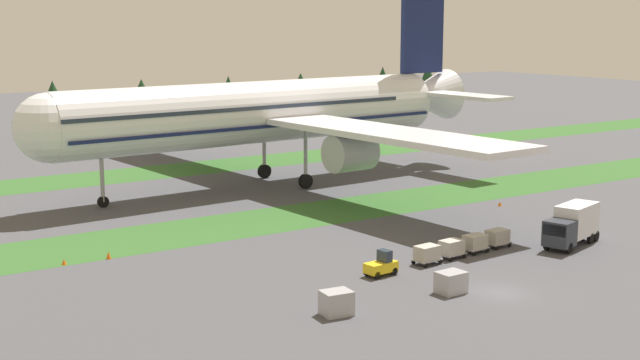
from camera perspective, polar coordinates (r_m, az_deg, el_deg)
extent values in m
plane|color=#47474C|center=(66.10, 11.53, -7.13)|extent=(400.00, 400.00, 0.00)
cube|color=#336028|center=(88.66, -2.18, -2.44)|extent=(320.00, 10.17, 0.01)
cube|color=#336028|center=(116.93, -10.52, 0.51)|extent=(320.00, 10.17, 0.01)
cylinder|color=white|center=(103.91, -4.16, 4.38)|extent=(49.96, 10.34, 7.24)
sphere|color=white|center=(92.76, -17.10, 3.23)|extent=(7.09, 7.09, 7.09)
cone|color=white|center=(120.86, 6.74, 5.42)|extent=(8.88, 7.39, 6.87)
cube|color=#141E4C|center=(104.05, -4.15, 3.68)|extent=(48.76, 10.41, 0.36)
cube|color=#283342|center=(102.20, -5.59, 4.76)|extent=(43.92, 10.03, 0.44)
cube|color=white|center=(89.84, 4.59, 2.97)|extent=(9.94, 33.70, 0.65)
cylinder|color=#A3A3A8|center=(93.16, 1.98, 1.78)|extent=(5.08, 4.28, 3.98)
cube|color=white|center=(122.79, -8.18, 4.87)|extent=(9.94, 33.70, 0.65)
cylinder|color=#A3A3A8|center=(118.14, -7.46, 3.52)|extent=(5.08, 4.28, 3.98)
cube|color=white|center=(114.64, 9.39, 5.37)|extent=(5.16, 12.35, 0.46)
cube|color=white|center=(126.43, 3.94, 5.93)|extent=(5.16, 12.35, 0.46)
cube|color=#141E4C|center=(120.01, 6.62, 9.80)|extent=(7.11, 1.23, 12.30)
cylinder|color=#A3A3A8|center=(95.41, -13.89, 0.73)|extent=(0.44, 0.44, 7.18)
cylinder|color=black|center=(96.05, -13.80, -1.38)|extent=(1.22, 0.49, 1.20)
cylinder|color=#A3A3A8|center=(103.22, -0.94, 1.82)|extent=(0.44, 0.44, 6.93)
cylinder|color=black|center=(103.79, -0.93, -0.08)|extent=(1.73, 0.70, 1.70)
cylinder|color=#A3A3A8|center=(110.26, -3.62, 2.34)|extent=(0.44, 0.44, 6.93)
cylinder|color=black|center=(110.79, -3.60, 0.57)|extent=(1.73, 0.70, 1.70)
cube|color=yellow|center=(68.96, 3.94, -5.61)|extent=(2.71, 1.53, 0.77)
cube|color=#283342|center=(68.99, 4.19, -4.89)|extent=(0.80, 1.15, 0.90)
cylinder|color=black|center=(68.08, 3.69, -6.15)|extent=(0.62, 0.25, 0.60)
cylinder|color=black|center=(68.86, 3.06, -5.96)|extent=(0.62, 0.25, 0.60)
cylinder|color=black|center=(69.28, 4.80, -5.88)|extent=(0.62, 0.25, 0.60)
cylinder|color=black|center=(70.05, 4.18, -5.69)|extent=(0.62, 0.25, 0.60)
cube|color=#A3A3A8|center=(72.48, 6.91, -5.10)|extent=(2.33, 1.69, 0.10)
cube|color=#ADA89E|center=(72.32, 6.92, -4.64)|extent=(2.05, 1.49, 1.10)
cylinder|color=black|center=(71.49, 6.83, -5.49)|extent=(0.41, 0.16, 0.40)
cylinder|color=black|center=(72.42, 6.05, -5.26)|extent=(0.41, 0.16, 0.40)
cylinder|color=black|center=(72.66, 7.76, -5.25)|extent=(0.41, 0.16, 0.40)
cylinder|color=black|center=(73.57, 6.97, -5.03)|extent=(0.41, 0.16, 0.40)
cube|color=#A3A3A8|center=(74.52, 8.47, -4.71)|extent=(2.33, 1.69, 0.10)
cube|color=#ADA89E|center=(74.37, 8.48, -4.26)|extent=(2.05, 1.49, 1.10)
cylinder|color=black|center=(73.53, 8.42, -5.08)|extent=(0.41, 0.16, 0.40)
cylinder|color=black|center=(74.43, 7.63, -4.87)|extent=(0.41, 0.16, 0.40)
cylinder|color=black|center=(74.73, 9.29, -4.85)|extent=(0.41, 0.16, 0.40)
cylinder|color=black|center=(75.62, 8.51, -4.65)|extent=(0.41, 0.16, 0.40)
cube|color=#A3A3A8|center=(76.62, 9.94, -4.34)|extent=(2.33, 1.69, 0.10)
cube|color=#ADA89E|center=(76.47, 9.96, -3.90)|extent=(2.05, 1.49, 1.10)
cylinder|color=black|center=(75.62, 9.91, -4.69)|extent=(0.41, 0.16, 0.40)
cylinder|color=black|center=(76.50, 9.13, -4.49)|extent=(0.41, 0.16, 0.40)
cylinder|color=black|center=(76.85, 10.74, -4.47)|extent=(0.41, 0.16, 0.40)
cylinder|color=black|center=(77.72, 9.96, -4.28)|extent=(0.41, 0.16, 0.40)
cube|color=#A3A3A8|center=(78.77, 11.34, -3.98)|extent=(2.33, 1.69, 0.10)
cube|color=#ADA89E|center=(78.63, 11.35, -3.56)|extent=(2.05, 1.49, 1.10)
cylinder|color=black|center=(77.77, 11.33, -4.32)|extent=(0.41, 0.16, 0.40)
cylinder|color=black|center=(78.62, 10.55, -4.13)|extent=(0.41, 0.16, 0.40)
cylinder|color=black|center=(79.03, 12.11, -4.11)|extent=(0.41, 0.16, 0.40)
cylinder|color=black|center=(79.87, 11.34, -3.93)|extent=(0.41, 0.16, 0.40)
cube|color=#2D333D|center=(78.37, 15.18, -3.33)|extent=(2.76, 2.82, 2.20)
cube|color=#283342|center=(77.34, 14.87, -3.16)|extent=(0.66, 2.01, 0.97)
cube|color=silver|center=(81.23, 16.20, -2.47)|extent=(4.96, 3.47, 2.80)
cylinder|color=black|center=(78.04, 15.74, -4.24)|extent=(1.01, 0.56, 0.96)
cylinder|color=black|center=(78.85, 14.42, -4.03)|extent=(1.01, 0.56, 0.96)
cylinder|color=black|center=(82.04, 17.04, -3.61)|extent=(1.01, 0.56, 0.96)
cylinder|color=black|center=(82.80, 15.76, -3.41)|extent=(1.01, 0.56, 0.96)
cylinder|color=black|center=(83.05, 17.34, -3.45)|extent=(1.01, 0.56, 0.96)
cylinder|color=black|center=(83.80, 16.08, -3.27)|extent=(1.01, 0.56, 0.96)
cylinder|color=black|center=(82.63, 16.53, -3.52)|extent=(0.18, 0.18, 0.85)
cylinder|color=black|center=(82.80, 16.62, -3.50)|extent=(0.18, 0.18, 0.85)
cylinder|color=orange|center=(82.54, 16.60, -3.01)|extent=(0.36, 0.36, 0.62)
sphere|color=tan|center=(82.44, 16.62, -2.70)|extent=(0.24, 0.24, 0.24)
cylinder|color=orange|center=(82.37, 16.50, -3.06)|extent=(0.10, 0.10, 0.58)
cylinder|color=orange|center=(82.73, 16.70, -3.01)|extent=(0.10, 0.10, 0.58)
cube|color=#A3A3A8|center=(59.93, 1.07, -7.92)|extent=(2.17, 1.82, 1.66)
cube|color=#A3A3A8|center=(65.25, 8.44, -6.54)|extent=(2.05, 1.66, 1.57)
cone|color=orange|center=(74.82, -16.16, -5.08)|extent=(0.44, 0.44, 0.47)
cone|color=orange|center=(96.00, 11.52, -1.51)|extent=(0.44, 0.44, 0.48)
cone|color=orange|center=(75.62, -13.46, -4.74)|extent=(0.44, 0.44, 0.62)
cylinder|color=#4C3823|center=(156.02, -16.72, 3.26)|extent=(0.70, 0.70, 3.13)
cone|color=#1E4223|center=(155.55, -16.81, 4.99)|extent=(5.57, 5.57, 6.33)
cylinder|color=#4C3823|center=(160.99, -11.35, 3.62)|extent=(0.70, 0.70, 2.68)
cone|color=#1E4223|center=(160.53, -11.41, 5.25)|extent=(6.13, 6.13, 6.49)
cylinder|color=#4C3823|center=(174.52, -5.89, 4.25)|extent=(0.70, 0.70, 2.55)
cone|color=#1E4223|center=(174.11, -5.92, 5.68)|extent=(4.52, 4.52, 6.18)
cylinder|color=#4C3823|center=(179.44, -1.25, 4.66)|extent=(0.70, 0.70, 3.72)
cone|color=#1E4223|center=(179.05, -1.25, 6.08)|extent=(4.98, 4.98, 5.20)
cylinder|color=#4C3823|center=(188.92, 4.04, 4.82)|extent=(0.70, 0.70, 3.06)
cone|color=#1E4223|center=(188.51, 4.06, 6.29)|extent=(5.23, 5.23, 6.67)
cylinder|color=#4C3823|center=(201.19, 6.92, 5.03)|extent=(0.70, 0.70, 2.56)
cone|color=#1E4223|center=(200.79, 6.95, 6.48)|extent=(5.02, 5.02, 7.65)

